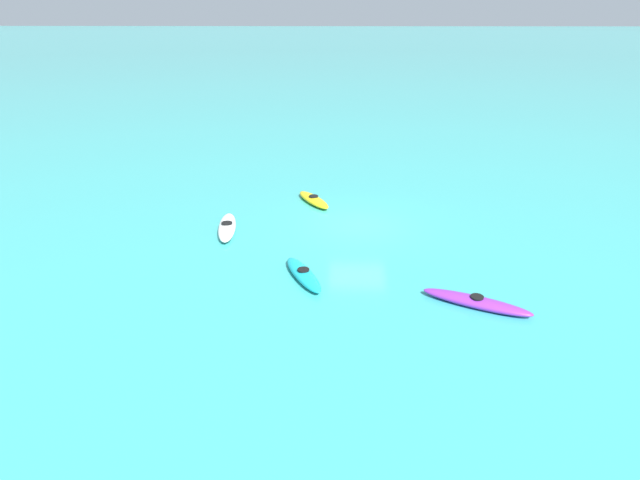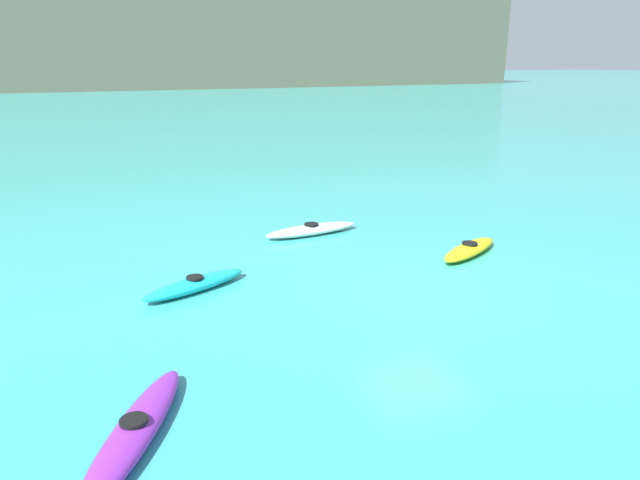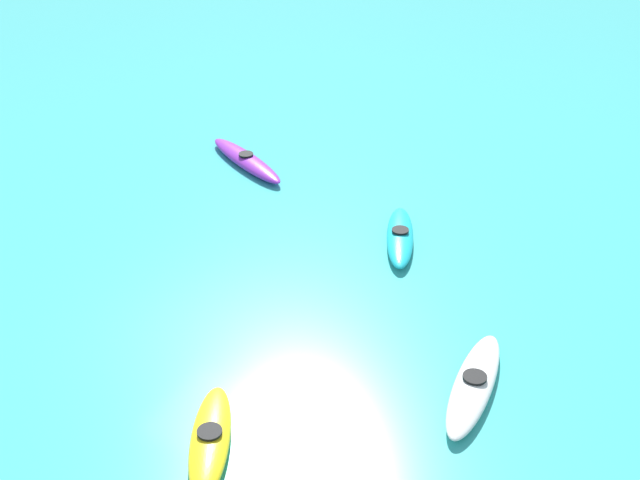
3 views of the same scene
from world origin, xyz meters
The scene contains 6 objects.
ground_plane centered at (0.00, 0.00, 0.00)m, with size 600.00×600.00×0.00m, color #38ADA8.
headland_cliff centered at (27.38, 136.18, 10.87)m, with size 120.06×56.51×21.75m, color #6B6651.
kayak_yellow centered at (2.85, 2.07, 0.16)m, with size 2.74×1.94×0.37m.
kayak_purple centered at (-6.77, -3.43, 0.16)m, with size 2.09×3.37×0.37m.
kayak_cyan centered at (-5.03, 2.11, 0.16)m, with size 2.84×1.75×0.37m.
kayak_white centered at (-0.77, 5.59, 0.16)m, with size 3.27×1.13×0.37m.
Camera 2 is at (-6.74, -11.14, 5.38)m, focal length 32.09 mm.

